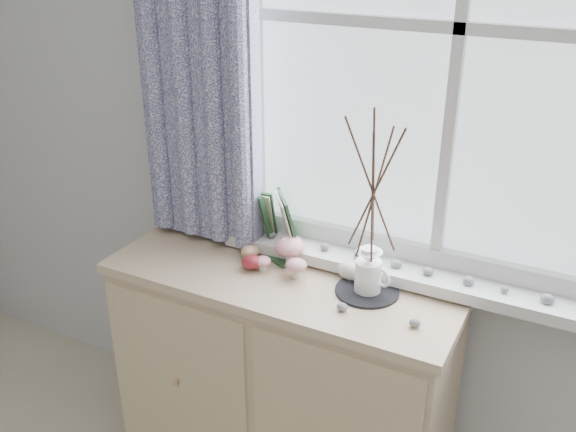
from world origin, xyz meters
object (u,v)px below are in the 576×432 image
at_px(sideboard, 281,379).
at_px(botanical_book, 265,224).
at_px(toadstool_cluster, 288,253).
at_px(twig_pitcher, 373,186).

xyz_separation_m(sideboard, botanical_book, (-0.12, 0.12, 0.54)).
bearing_deg(sideboard, toadstool_cluster, 94.44).
bearing_deg(botanical_book, sideboard, -19.70).
distance_m(botanical_book, twig_pitcher, 0.49).
distance_m(sideboard, toadstool_cluster, 0.49).
height_order(sideboard, toadstool_cluster, toadstool_cluster).
bearing_deg(toadstool_cluster, twig_pitcher, -4.40).
bearing_deg(botanical_book, twig_pitcher, 13.20).
xyz_separation_m(toadstool_cluster, twig_pitcher, (0.29, -0.02, 0.31)).
bearing_deg(twig_pitcher, sideboard, -150.19).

